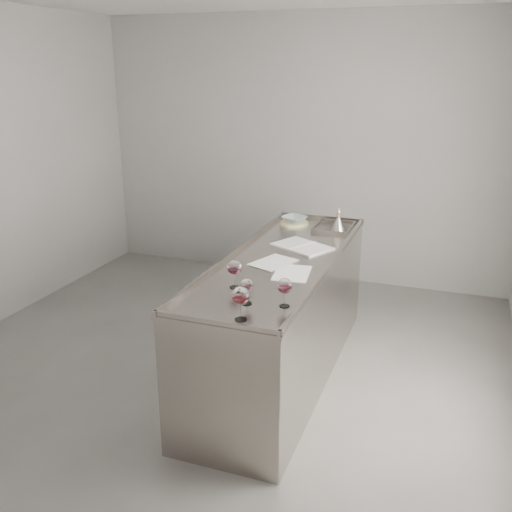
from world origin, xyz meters
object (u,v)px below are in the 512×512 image
(wine_glass_right, at_px, (285,287))
(wine_funnel, at_px, (338,225))
(counter, at_px, (281,317))
(wine_glass_left, at_px, (234,268))
(ceramic_bowl, at_px, (295,219))
(notebook, at_px, (302,246))
(wine_glass_small, at_px, (247,286))
(wine_glass_middle, at_px, (241,297))

(wine_glass_right, relative_size, wine_funnel, 0.81)
(counter, xyz_separation_m, wine_glass_left, (-0.11, -0.65, 0.60))
(counter, bearing_deg, wine_glass_left, -99.54)
(wine_glass_left, relative_size, wine_funnel, 0.86)
(ceramic_bowl, xyz_separation_m, wine_funnel, (0.42, -0.13, 0.02))
(wine_glass_left, xyz_separation_m, wine_funnel, (0.34, 1.46, -0.06))
(ceramic_bowl, height_order, wine_funnel, wine_funnel)
(counter, height_order, wine_glass_right, wine_glass_right)
(counter, xyz_separation_m, notebook, (0.06, 0.31, 0.47))
(wine_glass_left, bearing_deg, wine_glass_small, -52.64)
(wine_glass_left, xyz_separation_m, ceramic_bowl, (-0.07, 1.58, -0.08))
(counter, distance_m, wine_glass_middle, 1.24)
(counter, height_order, wine_glass_left, wine_glass_left)
(wine_glass_right, distance_m, ceramic_bowl, 1.82)
(notebook, relative_size, ceramic_bowl, 2.50)
(wine_funnel, bearing_deg, wine_glass_small, -96.07)
(wine_glass_left, distance_m, ceramic_bowl, 1.59)
(wine_glass_right, height_order, wine_funnel, wine_funnel)
(notebook, bearing_deg, wine_glass_left, -72.05)
(wine_glass_middle, bearing_deg, wine_glass_left, 116.21)
(wine_glass_right, relative_size, wine_glass_small, 1.10)
(wine_glass_middle, relative_size, wine_funnel, 0.92)
(wine_glass_right, relative_size, ceramic_bowl, 0.85)
(wine_glass_small, bearing_deg, wine_glass_left, 127.36)
(wine_glass_right, bearing_deg, wine_glass_middle, -123.28)
(wine_glass_left, height_order, wine_funnel, wine_funnel)
(wine_glass_middle, xyz_separation_m, wine_glass_small, (-0.05, 0.22, -0.03))
(wine_glass_left, distance_m, wine_glass_right, 0.42)
(notebook, bearing_deg, counter, -73.24)
(wine_glass_middle, bearing_deg, notebook, 91.73)
(wine_glass_left, relative_size, notebook, 0.36)
(wine_glass_middle, bearing_deg, wine_glass_right, 56.72)
(wine_glass_small, bearing_deg, ceramic_bowl, 97.55)
(wine_glass_small, bearing_deg, wine_glass_right, 10.51)
(wine_glass_middle, bearing_deg, wine_glass_small, 102.65)
(counter, bearing_deg, wine_glass_small, -86.30)
(counter, distance_m, wine_glass_right, 1.05)
(wine_glass_middle, distance_m, ceramic_bowl, 2.04)
(counter, bearing_deg, wine_glass_middle, -84.46)
(wine_glass_middle, height_order, wine_glass_small, wine_glass_middle)
(wine_glass_left, bearing_deg, notebook, 79.88)
(wine_glass_right, distance_m, wine_glass_small, 0.22)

